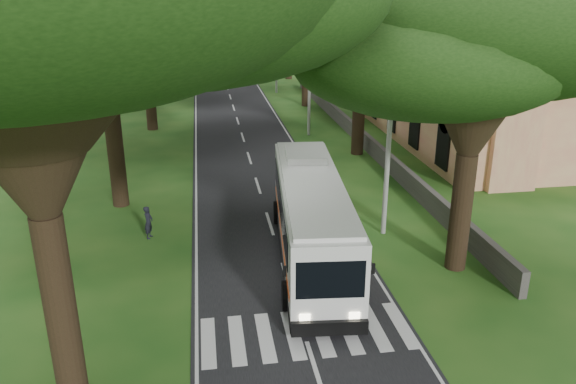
# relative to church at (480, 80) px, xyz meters

# --- Properties ---
(ground) EXTENTS (140.00, 140.00, 0.00)m
(ground) POSITION_rel_church_xyz_m (-17.86, -21.55, -4.91)
(ground) COLOR #194814
(ground) RESTS_ON ground
(road) EXTENTS (8.00, 120.00, 0.04)m
(road) POSITION_rel_church_xyz_m (-17.86, 3.45, -4.90)
(road) COLOR black
(road) RESTS_ON ground
(crosswalk) EXTENTS (8.00, 3.00, 0.01)m
(crosswalk) POSITION_rel_church_xyz_m (-17.86, -23.55, -4.91)
(crosswalk) COLOR silver
(crosswalk) RESTS_ON ground
(property_wall) EXTENTS (0.35, 50.00, 1.20)m
(property_wall) POSITION_rel_church_xyz_m (-8.86, 2.45, -4.31)
(property_wall) COLOR #383533
(property_wall) RESTS_ON ground
(church) EXTENTS (14.00, 24.00, 11.60)m
(church) POSITION_rel_church_xyz_m (0.00, 0.00, 0.00)
(church) COLOR #E3866E
(church) RESTS_ON ground
(pole_near) EXTENTS (1.60, 0.24, 8.00)m
(pole_near) POSITION_rel_church_xyz_m (-12.36, -15.55, -0.73)
(pole_near) COLOR gray
(pole_near) RESTS_ON ground
(pole_mid) EXTENTS (1.60, 0.24, 8.00)m
(pole_mid) POSITION_rel_church_xyz_m (-12.36, 4.45, -0.73)
(pole_mid) COLOR gray
(pole_mid) RESTS_ON ground
(pole_far) EXTENTS (1.60, 0.24, 8.00)m
(pole_far) POSITION_rel_church_xyz_m (-12.36, 24.45, -0.73)
(pole_far) COLOR gray
(pole_far) RESTS_ON ground
(tree_l_mida) EXTENTS (14.73, 14.73, 14.02)m
(tree_l_mida) POSITION_rel_church_xyz_m (-25.86, -9.55, 5.89)
(tree_l_mida) COLOR black
(tree_l_mida) RESTS_ON ground
(tree_r_near) EXTENTS (13.97, 13.97, 13.46)m
(tree_r_near) POSITION_rel_church_xyz_m (-10.36, -19.55, 5.48)
(tree_r_near) COLOR black
(tree_r_near) RESTS_ON ground
(coach_bus) EXTENTS (3.93, 13.13, 3.81)m
(coach_bus) POSITION_rel_church_xyz_m (-16.48, -17.61, -2.86)
(coach_bus) COLOR white
(coach_bus) RESTS_ON ground
(distant_car_b) EXTENTS (2.30, 4.79, 1.52)m
(distant_car_b) POSITION_rel_church_xyz_m (-20.86, 32.18, -4.12)
(distant_car_b) COLOR navy
(distant_car_b) RESTS_ON road
(distant_car_c) EXTENTS (2.77, 4.68, 1.27)m
(distant_car_c) POSITION_rel_church_xyz_m (-14.86, 36.04, -4.24)
(distant_car_c) COLOR maroon
(distant_car_c) RESTS_ON road
(pedestrian) EXTENTS (0.54, 0.69, 1.65)m
(pedestrian) POSITION_rel_church_xyz_m (-23.93, -14.32, -4.08)
(pedestrian) COLOR black
(pedestrian) RESTS_ON ground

